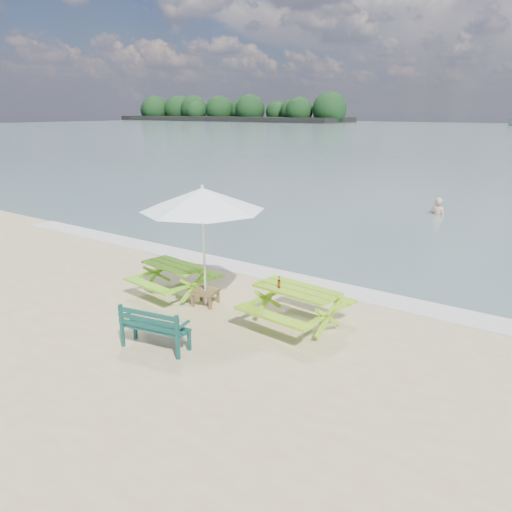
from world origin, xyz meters
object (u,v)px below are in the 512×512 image
Objects in this scene: park_bench at (156,336)px; patio_umbrella at (203,199)px; beer_bottle at (279,284)px; picnic_table_right at (297,308)px; swimmer at (437,219)px; side_table at (206,297)px; picnic_table_left at (175,280)px.

park_bench is 3.08m from patio_umbrella.
beer_bottle is (1.27, 2.13, 0.64)m from park_bench.
picnic_table_right reaches higher than park_bench.
park_bench is 0.75× the size of swimmer.
picnic_table_right is 0.61m from beer_bottle.
patio_umbrella reaches higher than side_table.
beer_bottle is at bearing 0.43° from side_table.
park_bench is (1.65, -2.17, -0.12)m from picnic_table_left.
picnic_table_right is 1.13× the size of swimmer.
picnic_table_right is 12.96m from swimmer.
beer_bottle is 13.15m from swimmer.
picnic_table_right is at bearing 55.78° from park_bench.
park_bench is 0.41× the size of patio_umbrella.
picnic_table_right is 2.80m from park_bench.
picnic_table_right is at bearing 30.63° from beer_bottle.
picnic_table_right is at bearing 5.02° from patio_umbrella.
side_table is at bearing -75.96° from patio_umbrella.
side_table is (-2.23, -0.20, -0.21)m from picnic_table_right.
picnic_table_left is 1.43× the size of park_bench.
patio_umbrella is at bearing 107.24° from park_bench.
park_bench is at bearing -72.76° from side_table.
picnic_table_left reaches higher than side_table.
park_bench is at bearing -72.76° from patio_umbrella.
swimmer is at bearing 84.49° from side_table.
park_bench is 2.05× the size of side_table.
park_bench is 15.24m from swimmer.
picnic_table_right is 3.08× the size of side_table.
beer_bottle is (1.93, 0.01, 0.71)m from side_table.
picnic_table_left is 3.23m from picnic_table_right.
picnic_table_right is 1.50× the size of park_bench.
swimmer reaches higher than side_table.
swimmer is at bearing 80.18° from picnic_table_left.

